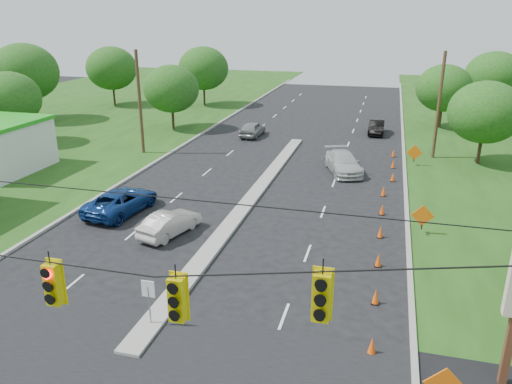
# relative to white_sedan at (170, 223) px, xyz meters

# --- Properties ---
(curb_left) EXTENTS (0.25, 110.00, 0.16)m
(curb_left) POSITION_rel_white_sedan_xyz_m (-7.19, 15.62, -0.68)
(curb_left) COLOR gray
(curb_left) RESTS_ON ground
(curb_right) EXTENTS (0.25, 110.00, 0.16)m
(curb_right) POSITION_rel_white_sedan_xyz_m (13.01, 15.62, -0.68)
(curb_right) COLOR gray
(curb_right) RESTS_ON ground
(median) EXTENTS (1.00, 34.00, 0.18)m
(median) POSITION_rel_white_sedan_xyz_m (2.91, 6.62, -0.68)
(median) COLOR gray
(median) RESTS_ON ground
(median_sign) EXTENTS (0.55, 0.06, 2.05)m
(median_sign) POSITION_rel_white_sedan_xyz_m (2.91, -8.38, 0.78)
(median_sign) COLOR gray
(median_sign) RESTS_ON ground
(signal_span) EXTENTS (25.60, 0.32, 9.00)m
(signal_span) POSITION_rel_white_sedan_xyz_m (2.86, -15.38, 4.29)
(signal_span) COLOR #422D1C
(signal_span) RESTS_ON ground
(utility_pole_far_left) EXTENTS (0.28, 0.28, 9.00)m
(utility_pole_far_left) POSITION_rel_white_sedan_xyz_m (-9.59, 15.62, 3.82)
(utility_pole_far_left) COLOR #422D1C
(utility_pole_far_left) RESTS_ON ground
(utility_pole_far_right) EXTENTS (0.28, 0.28, 9.00)m
(utility_pole_far_right) POSITION_rel_white_sedan_xyz_m (15.41, 20.62, 3.82)
(utility_pole_far_right) COLOR #422D1C
(utility_pole_far_right) RESTS_ON ground
(cone_1) EXTENTS (0.32, 0.32, 0.70)m
(cone_1) POSITION_rel_white_sedan_xyz_m (11.50, -7.88, -0.33)
(cone_1) COLOR #FF540F
(cone_1) RESTS_ON ground
(cone_2) EXTENTS (0.32, 0.32, 0.70)m
(cone_2) POSITION_rel_white_sedan_xyz_m (11.50, -4.38, -0.33)
(cone_2) COLOR #FF540F
(cone_2) RESTS_ON ground
(cone_3) EXTENTS (0.32, 0.32, 0.70)m
(cone_3) POSITION_rel_white_sedan_xyz_m (11.50, -0.88, -0.33)
(cone_3) COLOR #FF540F
(cone_3) RESTS_ON ground
(cone_4) EXTENTS (0.32, 0.32, 0.70)m
(cone_4) POSITION_rel_white_sedan_xyz_m (11.50, 2.62, -0.33)
(cone_4) COLOR #FF540F
(cone_4) RESTS_ON ground
(cone_5) EXTENTS (0.32, 0.32, 0.70)m
(cone_5) POSITION_rel_white_sedan_xyz_m (11.50, 6.12, -0.33)
(cone_5) COLOR #FF540F
(cone_5) RESTS_ON ground
(cone_6) EXTENTS (0.32, 0.32, 0.70)m
(cone_6) POSITION_rel_white_sedan_xyz_m (11.50, 9.62, -0.33)
(cone_6) COLOR #FF540F
(cone_6) RESTS_ON ground
(cone_7) EXTENTS (0.32, 0.32, 0.70)m
(cone_7) POSITION_rel_white_sedan_xyz_m (12.10, 13.12, -0.33)
(cone_7) COLOR #FF540F
(cone_7) RESTS_ON ground
(cone_8) EXTENTS (0.32, 0.32, 0.70)m
(cone_8) POSITION_rel_white_sedan_xyz_m (12.10, 16.62, -0.33)
(cone_8) COLOR #FF540F
(cone_8) RESTS_ON ground
(cone_9) EXTENTS (0.32, 0.32, 0.70)m
(cone_9) POSITION_rel_white_sedan_xyz_m (12.10, 20.12, -0.33)
(cone_9) COLOR #FF540F
(cone_9) RESTS_ON ground
(work_sign_1) EXTENTS (1.27, 0.58, 1.37)m
(work_sign_1) POSITION_rel_white_sedan_xyz_m (13.71, 3.62, 0.41)
(work_sign_1) COLOR black
(work_sign_1) RESTS_ON ground
(work_sign_2) EXTENTS (1.27, 0.58, 1.37)m
(work_sign_2) POSITION_rel_white_sedan_xyz_m (13.71, 17.62, 0.41)
(work_sign_2) COLOR black
(work_sign_2) RESTS_ON ground
(tree_2) EXTENTS (5.88, 5.88, 6.86)m
(tree_2) POSITION_rel_white_sedan_xyz_m (-23.09, 15.62, 3.66)
(tree_2) COLOR black
(tree_2) RESTS_ON ground
(tree_3) EXTENTS (7.56, 7.56, 8.82)m
(tree_3) POSITION_rel_white_sedan_xyz_m (-29.09, 25.62, 4.90)
(tree_3) COLOR black
(tree_3) RESTS_ON ground
(tree_4) EXTENTS (6.72, 6.72, 7.84)m
(tree_4) POSITION_rel_white_sedan_xyz_m (-25.09, 37.62, 4.28)
(tree_4) COLOR black
(tree_4) RESTS_ON ground
(tree_5) EXTENTS (5.88, 5.88, 6.86)m
(tree_5) POSITION_rel_white_sedan_xyz_m (-11.09, 25.62, 3.66)
(tree_5) COLOR black
(tree_5) RESTS_ON ground
(tree_6) EXTENTS (6.72, 6.72, 7.84)m
(tree_6) POSITION_rel_white_sedan_xyz_m (-13.09, 40.62, 4.28)
(tree_6) COLOR black
(tree_6) RESTS_ON ground
(tree_9) EXTENTS (5.88, 5.88, 6.86)m
(tree_9) POSITION_rel_white_sedan_xyz_m (18.91, 19.62, 3.66)
(tree_9) COLOR black
(tree_9) RESTS_ON ground
(tree_11) EXTENTS (6.72, 6.72, 7.84)m
(tree_11) POSITION_rel_white_sedan_xyz_m (22.91, 40.62, 4.28)
(tree_11) COLOR black
(tree_11) RESTS_ON ground
(tree_12) EXTENTS (5.88, 5.88, 6.86)m
(tree_12) POSITION_rel_white_sedan_xyz_m (16.91, 33.62, 3.66)
(tree_12) COLOR black
(tree_12) RESTS_ON ground
(white_sedan) EXTENTS (2.52, 4.36, 1.36)m
(white_sedan) POSITION_rel_white_sedan_xyz_m (0.00, 0.00, 0.00)
(white_sedan) COLOR #B7ADAC
(white_sedan) RESTS_ON ground
(blue_pickup) EXTENTS (3.20, 5.74, 1.52)m
(blue_pickup) POSITION_rel_white_sedan_xyz_m (-4.33, 2.30, 0.08)
(blue_pickup) COLOR navy
(blue_pickup) RESTS_ON ground
(silver_car_far) EXTENTS (3.90, 5.86, 1.58)m
(silver_car_far) POSITION_rel_white_sedan_xyz_m (8.27, 14.43, 0.11)
(silver_car_far) COLOR #BCBCBC
(silver_car_far) RESTS_ON ground
(silver_car_oncoming) EXTENTS (1.99, 4.51, 1.51)m
(silver_car_oncoming) POSITION_rel_white_sedan_xyz_m (-1.89, 24.53, 0.08)
(silver_car_oncoming) COLOR gray
(silver_car_oncoming) RESTS_ON ground
(dark_car_receding) EXTENTS (1.54, 4.40, 1.45)m
(dark_car_receding) POSITION_rel_white_sedan_xyz_m (10.30, 28.83, 0.04)
(dark_car_receding) COLOR black
(dark_car_receding) RESTS_ON ground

